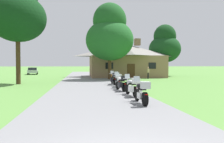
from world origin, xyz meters
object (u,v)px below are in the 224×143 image
object	(u,v)px
motorcycle_black_nearest_to_camera	(142,92)
bystander_tan_shirt_near_lodge	(148,72)
motorcycle_silver_fourth_in_row	(118,81)
motorcycle_orange_farthest_in_row	(114,79)
parked_silver_suv_far_left	(33,71)
motorcycle_white_third_in_row	(122,83)
motorcycle_silver_second_in_row	(133,87)
tree_by_lodge_front	(110,35)
tree_right_of_lodge	(165,45)
tree_left_near	(18,11)

from	to	relation	value
motorcycle_black_nearest_to_camera	bystander_tan_shirt_near_lodge	bearing A→B (deg)	71.59
motorcycle_silver_fourth_in_row	motorcycle_orange_farthest_in_row	distance (m)	2.55
bystander_tan_shirt_near_lodge	parked_silver_suv_far_left	world-z (taller)	bystander_tan_shirt_near_lodge
motorcycle_black_nearest_to_camera	motorcycle_white_third_in_row	distance (m)	5.46
motorcycle_silver_second_in_row	motorcycle_black_nearest_to_camera	bearing A→B (deg)	-101.21
motorcycle_silver_second_in_row	tree_by_lodge_front	xyz separation A→B (m)	(0.62, 16.00, 5.31)
motorcycle_black_nearest_to_camera	parked_silver_suv_far_left	distance (m)	38.65
motorcycle_orange_farthest_in_row	motorcycle_silver_second_in_row	bearing A→B (deg)	-90.59
motorcycle_silver_fourth_in_row	bystander_tan_shirt_near_lodge	world-z (taller)	bystander_tan_shirt_near_lodge
tree_right_of_lodge	motorcycle_silver_fourth_in_row	bearing A→B (deg)	-120.98
tree_by_lodge_front	tree_left_near	bearing A→B (deg)	-150.85
bystander_tan_shirt_near_lodge	motorcycle_white_third_in_row	bearing A→B (deg)	-170.25
motorcycle_white_third_in_row	parked_silver_suv_far_left	world-z (taller)	parked_silver_suv_far_left
tree_left_near	parked_silver_suv_far_left	xyz separation A→B (m)	(-3.44, 23.41, -6.53)
motorcycle_orange_farthest_in_row	tree_by_lodge_front	world-z (taller)	tree_by_lodge_front
tree_right_of_lodge	parked_silver_suv_far_left	bearing A→B (deg)	158.57
bystander_tan_shirt_near_lodge	tree_by_lodge_front	size ratio (longest dim) A/B	0.17
motorcycle_silver_second_in_row	bystander_tan_shirt_near_lodge	world-z (taller)	bystander_tan_shirt_near_lodge
motorcycle_black_nearest_to_camera	motorcycle_silver_second_in_row	bearing A→B (deg)	85.43
motorcycle_white_third_in_row	bystander_tan_shirt_near_lodge	size ratio (longest dim) A/B	1.25
bystander_tan_shirt_near_lodge	tree_right_of_lodge	xyz separation A→B (m)	(5.21, 7.32, 4.42)
motorcycle_silver_fourth_in_row	motorcycle_orange_farthest_in_row	world-z (taller)	same
tree_right_of_lodge	parked_silver_suv_far_left	xyz separation A→B (m)	(-24.19, 9.50, -4.58)
motorcycle_white_third_in_row	parked_silver_suv_far_left	size ratio (longest dim) A/B	0.43
motorcycle_black_nearest_to_camera	bystander_tan_shirt_near_lodge	size ratio (longest dim) A/B	1.25
motorcycle_orange_farthest_in_row	parked_silver_suv_far_left	bearing A→B (deg)	115.47
motorcycle_orange_farthest_in_row	tree_left_near	bearing A→B (deg)	164.02
motorcycle_silver_second_in_row	tree_left_near	size ratio (longest dim) A/B	0.19
motorcycle_black_nearest_to_camera	motorcycle_silver_second_in_row	distance (m)	2.71
motorcycle_silver_fourth_in_row	tree_right_of_lodge	xyz separation A→B (m)	(11.41, 19.00, 4.74)
motorcycle_black_nearest_to_camera	motorcycle_silver_second_in_row	world-z (taller)	same
motorcycle_white_third_in_row	bystander_tan_shirt_near_lodge	bearing A→B (deg)	56.83
motorcycle_orange_farthest_in_row	bystander_tan_shirt_near_lodge	bearing A→B (deg)	55.11
motorcycle_orange_farthest_in_row	bystander_tan_shirt_near_lodge	size ratio (longest dim) A/B	1.25
motorcycle_silver_fourth_in_row	parked_silver_suv_far_left	bearing A→B (deg)	114.52
motorcycle_orange_farthest_in_row	bystander_tan_shirt_near_lodge	world-z (taller)	bystander_tan_shirt_near_lodge
motorcycle_white_third_in_row	motorcycle_silver_fourth_in_row	world-z (taller)	same
motorcycle_silver_second_in_row	parked_silver_suv_far_left	world-z (taller)	parked_silver_suv_far_left
motorcycle_white_third_in_row	tree_left_near	bearing A→B (deg)	131.04
motorcycle_black_nearest_to_camera	tree_left_near	world-z (taller)	tree_left_near
tree_by_lodge_front	tree_left_near	xyz separation A→B (m)	(-10.01, -5.58, 1.38)
motorcycle_silver_second_in_row	motorcycle_orange_farthest_in_row	world-z (taller)	same
motorcycle_black_nearest_to_camera	tree_by_lodge_front	world-z (taller)	tree_by_lodge_front
tree_by_lodge_front	motorcycle_silver_fourth_in_row	bearing A→B (deg)	-93.53
bystander_tan_shirt_near_lodge	motorcycle_silver_second_in_row	bearing A→B (deg)	-166.21
motorcycle_silver_fourth_in_row	motorcycle_orange_farthest_in_row	xyz separation A→B (m)	(0.01, 2.55, -0.01)
motorcycle_silver_second_in_row	motorcycle_silver_fourth_in_row	size ratio (longest dim) A/B	1.00
bystander_tan_shirt_near_lodge	parked_silver_suv_far_left	distance (m)	25.36
motorcycle_orange_farthest_in_row	tree_by_lodge_front	bearing A→B (deg)	84.67
parked_silver_suv_far_left	motorcycle_white_third_in_row	bearing A→B (deg)	-76.85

